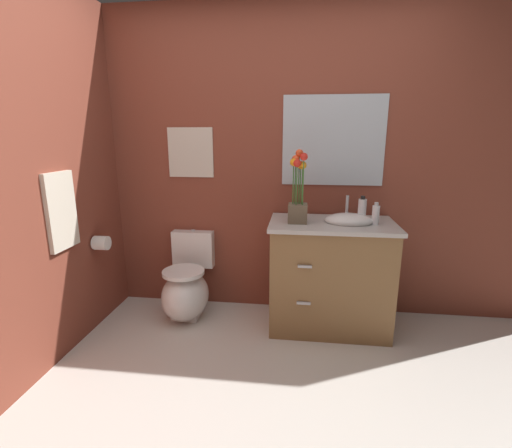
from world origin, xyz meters
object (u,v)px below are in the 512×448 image
lotion_bottle (362,209)px  hanging_towel (61,211)px  vanity_cabinet (330,274)px  flower_vase (298,197)px  soap_bottle (376,215)px  toilet (187,288)px  toilet_paper_roll (101,243)px  wall_poster (191,153)px  wall_mirror (333,141)px

lotion_bottle → hanging_towel: (-2.05, -0.60, 0.06)m
vanity_cabinet → flower_vase: bearing=-171.6°
soap_bottle → lotion_bottle: lotion_bottle is taller
flower_vase → hanging_towel: size_ratio=1.04×
toilet → toilet_paper_roll: size_ratio=6.27×
toilet → wall_poster: size_ratio=1.69×
wall_mirror → wall_poster: bearing=180.0°
toilet → hanging_towel: hanging_towel is taller
toilet → flower_vase: (0.91, -0.07, 0.81)m
lotion_bottle → toilet: bearing=-177.5°
wall_poster → toilet_paper_roll: bearing=-142.5°
wall_mirror → hanging_towel: bearing=-156.3°
soap_bottle → toilet_paper_roll: 2.10m
flower_vase → soap_bottle: size_ratio=3.28×
hanging_towel → toilet_paper_roll: 0.47m
flower_vase → lotion_bottle: 0.52m
toilet → wall_poster: bearing=90.0°
wall_poster → lotion_bottle: bearing=-8.4°
wall_poster → hanging_towel: 1.10m
toilet → wall_mirror: size_ratio=0.86×
flower_vase → hanging_towel: 1.64m
vanity_cabinet → wall_poster: size_ratio=2.54×
toilet_paper_roll → flower_vase: bearing=4.9°
wall_poster → wall_mirror: bearing=0.0°
flower_vase → wall_mirror: bearing=51.8°
lotion_bottle → soap_bottle: bearing=-57.0°
toilet → hanging_towel: bearing=-141.0°
flower_vase → toilet_paper_roll: flower_vase is taller
wall_poster → hanging_towel: (-0.66, -0.80, -0.35)m
toilet → flower_vase: flower_vase is taller
toilet → wall_mirror: wall_mirror is taller
flower_vase → wall_poster: (-0.91, 0.33, 0.30)m
wall_mirror → vanity_cabinet: bearing=-89.5°
wall_poster → toilet_paper_roll: wall_poster is taller
lotion_bottle → wall_mirror: size_ratio=0.24×
soap_bottle → wall_mirror: bearing=132.9°
hanging_towel → toilet: bearing=39.0°
flower_vase → soap_bottle: flower_vase is taller
flower_vase → lotion_bottle: flower_vase is taller
soap_bottle → wall_poster: bearing=167.5°
flower_vase → wall_poster: 1.01m
flower_vase → lotion_bottle: (0.49, 0.13, -0.11)m
flower_vase → wall_mirror: size_ratio=0.67×
lotion_bottle → wall_poster: 1.47m
soap_bottle → hanging_towel: (-2.13, -0.48, 0.07)m
wall_mirror → hanging_towel: (-1.83, -0.80, -0.45)m
toilet → wall_poster: 1.14m
lotion_bottle → hanging_towel: size_ratio=0.36×
soap_bottle → wall_mirror: 0.68m
vanity_cabinet → soap_bottle: vanity_cabinet is taller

